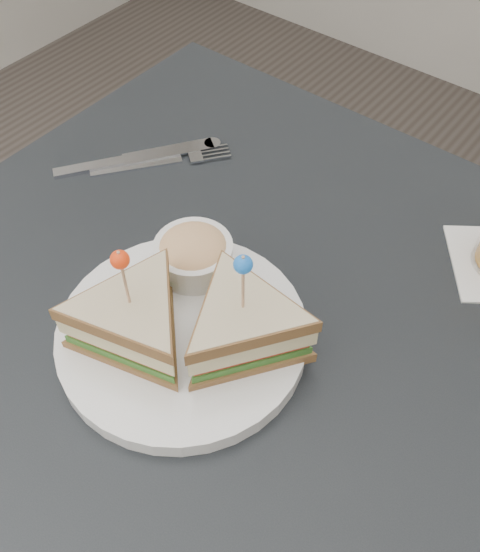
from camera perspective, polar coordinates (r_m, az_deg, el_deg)
name	(u,v)px	position (r m, az deg, el deg)	size (l,w,h in m)	color
ground_plane	(233,524)	(1.37, -0.64, -22.01)	(3.50, 3.50, 0.00)	#3F3833
table	(228,343)	(0.75, -1.08, -6.24)	(0.80, 0.80, 0.75)	black
plate_meal	(187,318)	(0.63, -4.92, -3.93)	(0.33, 0.33, 0.16)	white
cutlery_fork	(168,161)	(0.86, -6.70, 10.57)	(0.13, 0.17, 0.01)	white
cutlery_knife	(131,159)	(0.87, -10.07, 10.63)	(0.15, 0.20, 0.01)	silver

